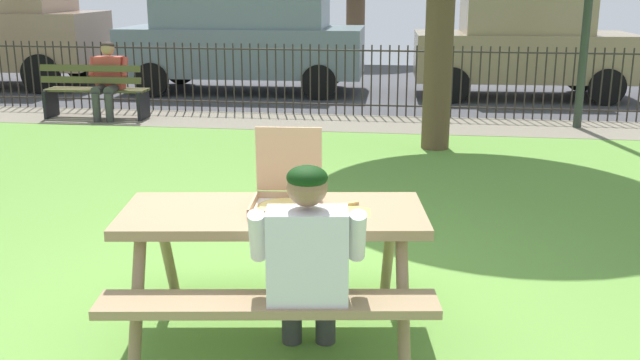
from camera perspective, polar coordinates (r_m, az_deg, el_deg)
ground at (r=6.47m, az=-1.51°, el=-3.61°), size 28.00×11.10×0.02m
cobblestone_walkway at (r=11.13m, az=2.64°, el=4.43°), size 28.00×1.40×0.01m
street_asphalt at (r=15.48m, az=4.22°, el=7.46°), size 28.00×7.44×0.01m
picnic_table_foreground at (r=4.39m, az=-3.65°, el=-4.51°), size 2.00×1.73×0.79m
pizza_box_open at (r=4.37m, az=-2.62°, el=-1.00°), size 0.44×0.47×0.46m
pizza_slice_on_table at (r=4.34m, az=2.72°, el=-2.26°), size 0.25×0.27×0.02m
adult_at_table at (r=3.90m, az=-0.97°, el=-6.18°), size 0.63×0.63×1.19m
iron_fence_streetside at (r=11.73m, az=3.00°, el=7.84°), size 19.68×0.03×1.13m
park_bench_left at (r=12.00m, az=-17.17°, el=6.60°), size 1.61×0.50×0.85m
person_on_park_bench at (r=11.90m, az=-16.26°, el=7.77°), size 0.62×0.61×1.19m
parked_car_center at (r=14.39m, az=-6.01°, el=11.24°), size 4.66×2.08×2.08m
parked_car_right at (r=14.08m, az=15.61°, el=10.34°), size 3.99×2.00×1.98m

